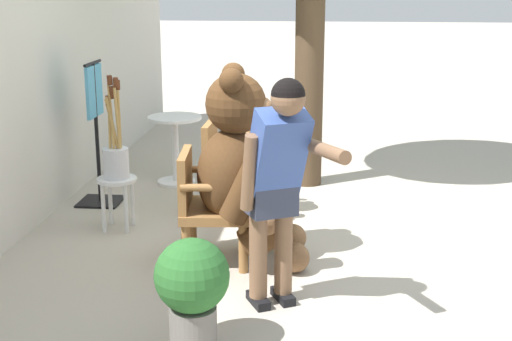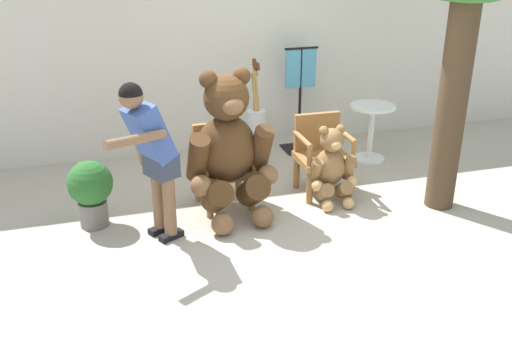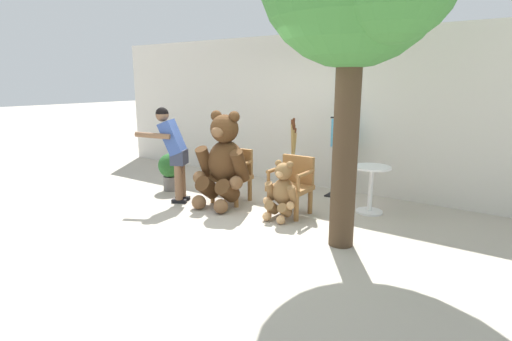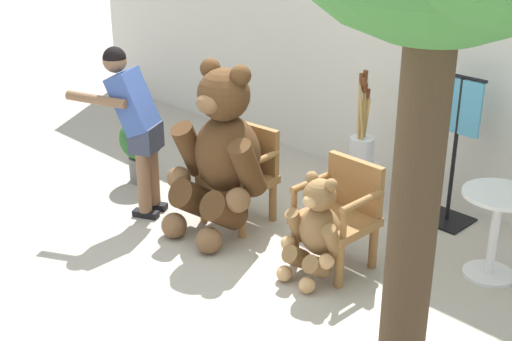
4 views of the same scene
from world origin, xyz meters
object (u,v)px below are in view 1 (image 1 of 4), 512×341
object	(u,v)px
white_stool	(117,190)
wooden_chair_left	(208,203)
clothing_display_stand	(97,130)
teddy_bear_large	(242,169)
wooden_chair_right	(228,166)
brush_bucket	(116,154)
teddy_bear_small	(260,171)
person_visitor	(277,175)
potted_plant	(192,286)
round_side_table	(175,142)

from	to	relation	value
white_stool	wooden_chair_left	bearing A→B (deg)	-125.00
white_stool	clothing_display_stand	world-z (taller)	clothing_display_stand
teddy_bear_large	white_stool	size ratio (longest dim) A/B	3.28
wooden_chair_right	brush_bucket	size ratio (longest dim) A/B	0.98
teddy_bear_small	person_visitor	distance (m)	1.98
white_stool	potted_plant	distance (m)	2.22
clothing_display_stand	potted_plant	bearing A→B (deg)	-152.09
person_visitor	brush_bucket	distance (m)	2.05
wooden_chair_right	round_side_table	size ratio (longest dim) A/B	1.19
white_stool	clothing_display_stand	xyz separation A→B (m)	(0.71, 0.39, 0.36)
person_visitor	clothing_display_stand	bearing A→B (deg)	41.48
brush_bucket	potted_plant	size ratio (longest dim) A/B	1.29
teddy_bear_small	round_side_table	xyz separation A→B (m)	(0.96, 0.98, 0.03)
teddy_bear_large	person_visitor	world-z (taller)	person_visitor
clothing_display_stand	wooden_chair_left	bearing A→B (deg)	-136.07
wooden_chair_left	potted_plant	world-z (taller)	wooden_chair_left
brush_bucket	teddy_bear_small	bearing A→B (deg)	-67.25
person_visitor	potted_plant	world-z (taller)	person_visitor
wooden_chair_left	brush_bucket	world-z (taller)	brush_bucket
wooden_chair_right	clothing_display_stand	size ratio (longest dim) A/B	0.63
wooden_chair_right	teddy_bear_large	distance (m)	1.17
wooden_chair_left	potted_plant	size ratio (longest dim) A/B	1.26
clothing_display_stand	round_side_table	bearing A→B (deg)	-38.66
brush_bucket	wooden_chair_left	bearing A→B (deg)	-125.00
potted_plant	white_stool	bearing A→B (deg)	27.54
wooden_chair_right	white_stool	bearing A→B (deg)	118.93
wooden_chair_left	wooden_chair_right	world-z (taller)	same
teddy_bear_small	clothing_display_stand	world-z (taller)	clothing_display_stand
wooden_chair_left	teddy_bear_large	world-z (taller)	teddy_bear_large
teddy_bear_large	teddy_bear_small	bearing A→B (deg)	-1.31
teddy_bear_small	wooden_chair_left	bearing A→B (deg)	165.62
potted_plant	brush_bucket	bearing A→B (deg)	27.51
white_stool	round_side_table	size ratio (longest dim) A/B	0.64
teddy_bear_large	wooden_chair_left	bearing A→B (deg)	92.87
person_visitor	white_stool	distance (m)	2.11
teddy_bear_small	white_stool	xyz separation A→B (m)	(-0.49, 1.18, -0.06)
person_visitor	clothing_display_stand	size ratio (longest dim) A/B	1.14
wooden_chair_right	potted_plant	size ratio (longest dim) A/B	1.26
person_visitor	wooden_chair_left	bearing A→B (deg)	36.78
teddy_bear_small	person_visitor	xyz separation A→B (m)	(-1.90, -0.29, 0.50)
wooden_chair_left	round_side_table	bearing A→B (deg)	18.51
teddy_bear_large	brush_bucket	xyz separation A→B (m)	(0.61, 1.16, -0.07)
wooden_chair_left	teddy_bear_small	world-z (taller)	wooden_chair_left
teddy_bear_large	potted_plant	size ratio (longest dim) A/B	2.22
wooden_chair_right	person_visitor	world-z (taller)	person_visitor
wooden_chair_right	brush_bucket	bearing A→B (deg)	119.04
person_visitor	white_stool	size ratio (longest dim) A/B	3.37
person_visitor	potted_plant	xyz separation A→B (m)	(-0.57, 0.45, -0.52)
wooden_chair_right	clothing_display_stand	world-z (taller)	clothing_display_stand
wooden_chair_left	teddy_bear_large	bearing A→B (deg)	-87.13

